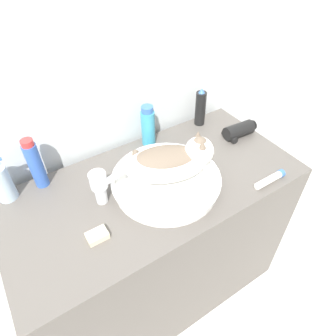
% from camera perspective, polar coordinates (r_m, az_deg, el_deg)
% --- Properties ---
extents(ground_plane, '(12.00, 12.00, 0.00)m').
position_cam_1_polar(ground_plane, '(1.81, 4.00, -28.03)').
color(ground_plane, silver).
extents(wall_back, '(8.00, 0.05, 2.40)m').
position_cam_1_polar(wall_back, '(1.27, -11.62, 18.44)').
color(wall_back, silver).
rests_on(wall_back, ground_plane).
extents(vanity_counter, '(1.21, 0.59, 0.84)m').
position_cam_1_polar(vanity_counter, '(1.54, -1.96, -14.00)').
color(vanity_counter, '#56514C').
rests_on(vanity_counter, ground_plane).
extents(sink_basin, '(0.43, 0.43, 0.06)m').
position_cam_1_polar(sink_basin, '(1.18, -0.35, -2.37)').
color(sink_basin, white).
rests_on(sink_basin, vanity_counter).
extents(cat, '(0.35, 0.32, 0.17)m').
position_cam_1_polar(cat, '(1.11, 0.60, 1.42)').
color(cat, silver).
rests_on(cat, sink_basin).
extents(faucet, '(0.15, 0.07, 0.15)m').
position_cam_1_polar(faucet, '(1.11, -12.58, -3.04)').
color(faucet, silver).
rests_on(faucet, vanity_counter).
extents(shampoo_bottle_tall, '(0.05, 0.05, 0.22)m').
position_cam_1_polar(shampoo_bottle_tall, '(1.24, -23.94, 0.69)').
color(shampoo_bottle_tall, '#335BB7').
rests_on(shampoo_bottle_tall, vanity_counter).
extents(hairspray_can_black, '(0.05, 0.05, 0.19)m').
position_cam_1_polar(hairspray_can_black, '(1.50, 6.19, 11.32)').
color(hairspray_can_black, black).
rests_on(hairspray_can_black, vanity_counter).
extents(mouthwash_bottle, '(0.06, 0.06, 0.19)m').
position_cam_1_polar(mouthwash_bottle, '(1.36, -3.82, 7.95)').
color(mouthwash_bottle, teal).
rests_on(mouthwash_bottle, vanity_counter).
extents(soap_pump_bottle, '(0.07, 0.07, 0.18)m').
position_cam_1_polar(soap_pump_bottle, '(1.26, -29.09, -2.53)').
color(soap_pump_bottle, silver).
rests_on(soap_pump_bottle, vanity_counter).
extents(cream_tube, '(0.15, 0.03, 0.03)m').
position_cam_1_polar(cream_tube, '(1.27, 18.89, -2.05)').
color(cream_tube, silver).
rests_on(cream_tube, vanity_counter).
extents(hair_dryer, '(0.17, 0.09, 0.07)m').
position_cam_1_polar(hair_dryer, '(1.47, 13.26, 6.94)').
color(hair_dryer, black).
rests_on(hair_dryer, vanity_counter).
extents(soap_bar, '(0.07, 0.05, 0.02)m').
position_cam_1_polar(soap_bar, '(1.06, -13.33, -12.42)').
color(soap_bar, beige).
rests_on(soap_bar, vanity_counter).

